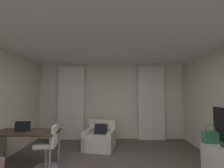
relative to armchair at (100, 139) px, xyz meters
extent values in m
cube|color=beige|center=(0.30, 0.96, 1.04)|extent=(5.12, 0.06, 2.60)
cube|color=white|center=(0.30, -2.07, 2.37)|extent=(5.12, 6.12, 0.06)
cube|color=silver|center=(-1.07, 0.83, 0.99)|extent=(0.90, 0.06, 2.50)
cube|color=silver|center=(1.68, 0.83, 0.99)|extent=(0.90, 0.06, 2.50)
cube|color=silver|center=(-0.01, -0.04, -0.06)|extent=(0.93, 0.95, 0.38)
cube|color=silver|center=(0.05, 0.30, 0.31)|extent=(0.82, 0.27, 0.37)
cube|color=silver|center=(0.33, -0.10, 0.01)|extent=(0.26, 0.83, 0.52)
cube|color=silver|center=(-0.34, 0.02, 0.01)|extent=(0.26, 0.83, 0.52)
cube|color=black|center=(0.01, 0.08, 0.23)|extent=(0.39, 0.26, 0.37)
cube|color=#4C3828|center=(-1.48, -1.17, 0.47)|extent=(1.34, 0.60, 0.04)
cylinder|color=#99999E|center=(-2.10, -0.92, 0.10)|extent=(0.04, 0.04, 0.71)
cylinder|color=#99999E|center=(-0.86, -0.92, 0.10)|extent=(0.04, 0.04, 0.71)
cylinder|color=#99999E|center=(-0.86, -1.42, 0.10)|extent=(0.04, 0.04, 0.71)
cylinder|color=gray|center=(-1.02, -1.25, -0.03)|extent=(0.06, 0.06, 0.46)
cylinder|color=gray|center=(-1.02, -1.25, -0.24)|extent=(0.48, 0.48, 0.04)
cube|color=silver|center=(-1.02, -1.25, 0.24)|extent=(0.44, 0.44, 0.08)
cube|color=silver|center=(-0.85, -1.23, 0.45)|extent=(0.10, 0.36, 0.34)
cube|color=#2D2D33|center=(-1.57, -1.09, 0.50)|extent=(0.34, 0.25, 0.02)
cube|color=black|center=(-1.56, -1.20, 0.61)|extent=(0.32, 0.08, 0.20)
cube|color=#387F5B|center=(2.34, -1.35, 0.43)|extent=(0.30, 0.14, 0.22)
torus|color=#387F5B|center=(2.34, -1.35, 0.59)|extent=(0.20, 0.02, 0.20)
camera|label=1|loc=(0.40, -4.58, 1.30)|focal=25.17mm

